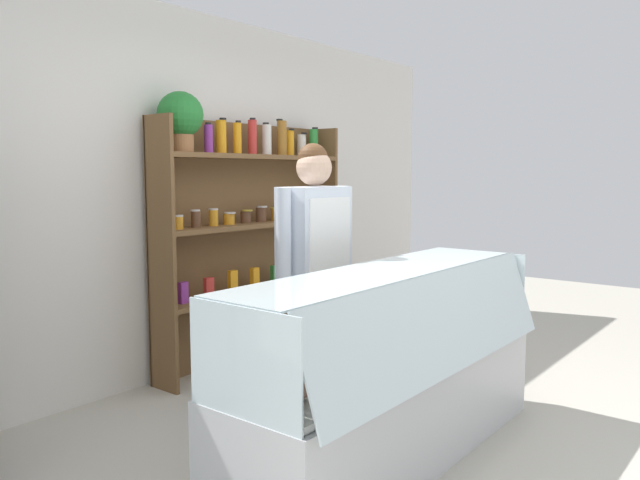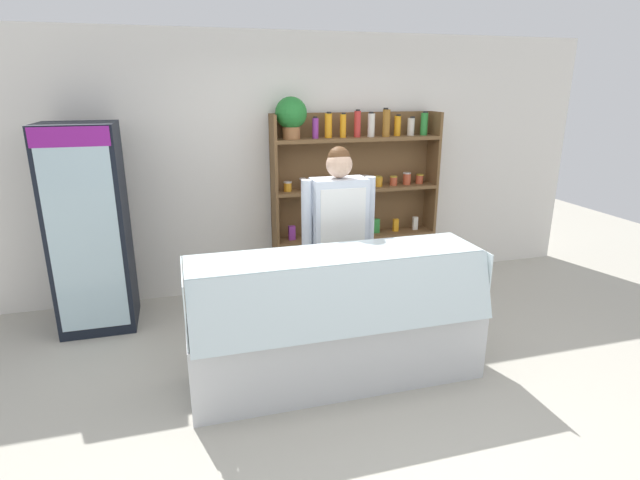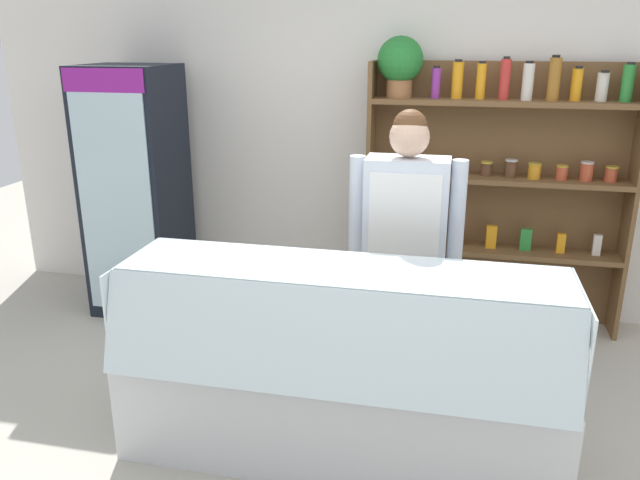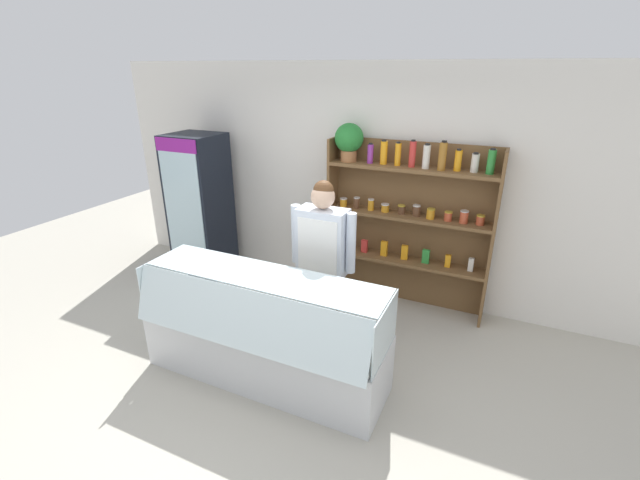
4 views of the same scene
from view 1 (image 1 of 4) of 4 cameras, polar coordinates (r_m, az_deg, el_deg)
The scene contains 5 objects.
ground_plane at distance 3.66m, azimuth 9.01°, elevation -18.30°, with size 12.00×12.00×0.00m, color #B7B2A3.
back_wall at distance 4.72m, azimuth -13.46°, elevation 4.04°, with size 6.80×0.10×2.70m, color white.
shelving_unit at distance 4.91m, azimuth -7.34°, elevation 2.44°, with size 1.83×0.32×2.07m.
deli_display_case at distance 3.44m, azimuth 6.47°, elevation -14.32°, with size 2.19×0.71×1.01m.
shop_clerk at distance 3.86m, azimuth -0.48°, elevation -1.31°, with size 0.66×0.25×1.69m.
Camera 1 is at (-2.91, -1.62, 1.51)m, focal length 35.00 mm.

